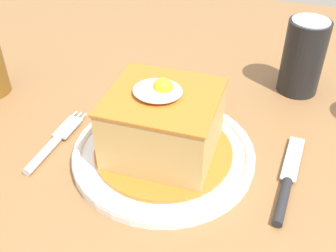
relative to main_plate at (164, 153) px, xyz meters
The scene contains 6 objects.
dining_table 0.16m from the main_plate, 116.73° to the left, with size 1.41×1.06×0.77m.
main_plate is the anchor object (origin of this frame).
sandwich_meal 0.05m from the main_plate, behind, with size 0.19×0.19×0.11m.
fork 0.16m from the main_plate, 169.52° to the right, with size 0.02×0.14×0.01m.
knife 0.16m from the main_plate, ahead, with size 0.03×0.17×0.01m.
soda_can 0.29m from the main_plate, 55.15° to the left, with size 0.07×0.07×0.12m.
Camera 1 is at (0.18, -0.50, 1.15)m, focal length 44.02 mm.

